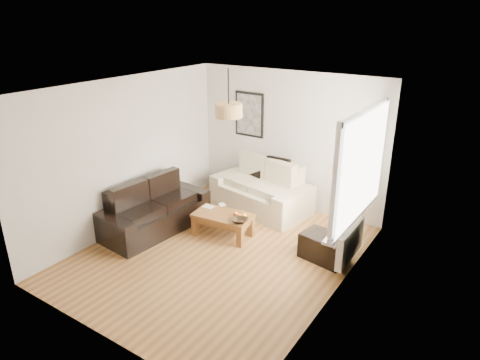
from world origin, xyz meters
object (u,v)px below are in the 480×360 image
Objects in this scene: coffee_table at (223,225)px; sofa_leather at (154,207)px; ottoman at (325,248)px; loveseat_cream at (261,187)px.

sofa_leather is at bearing -158.40° from coffee_table.
ottoman is (2.88, 0.70, -0.21)m from sofa_leather.
sofa_leather reaches higher than ottoman.
coffee_table is at bearing -79.12° from loveseat_cream.
loveseat_cream is at bearing -27.87° from sofa_leather.
loveseat_cream reaches higher than coffee_table.
coffee_table is at bearing -171.89° from ottoman.
sofa_leather is at bearing -113.04° from loveseat_cream.
coffee_table is 1.75m from ottoman.
loveseat_cream is 0.97× the size of sofa_leather.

